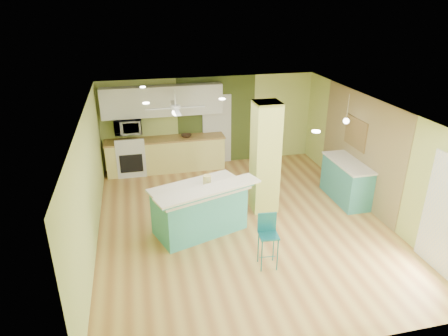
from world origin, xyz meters
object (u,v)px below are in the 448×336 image
(peninsula, at_px, (200,209))
(canister, at_px, (207,180))
(side_counter, at_px, (347,181))
(fruit_bowl, at_px, (186,136))
(bar_stool, at_px, (268,232))

(peninsula, bearing_deg, canister, 20.07)
(side_counter, bearing_deg, peninsula, -170.33)
(side_counter, xyz_separation_m, fruit_bowl, (-3.42, 2.70, 0.49))
(peninsula, xyz_separation_m, side_counter, (3.62, 0.62, -0.04))
(side_counter, bearing_deg, bar_stool, -143.06)
(bar_stool, height_order, canister, canister)
(peninsula, distance_m, canister, 0.61)
(bar_stool, bearing_deg, fruit_bowl, 104.55)
(peninsula, height_order, canister, canister)
(side_counter, bearing_deg, canister, -172.27)
(fruit_bowl, relative_size, canister, 1.51)
(peninsula, distance_m, side_counter, 3.68)
(bar_stool, relative_size, fruit_bowl, 3.50)
(side_counter, relative_size, fruit_bowl, 5.19)
(peninsula, relative_size, fruit_bowl, 7.80)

